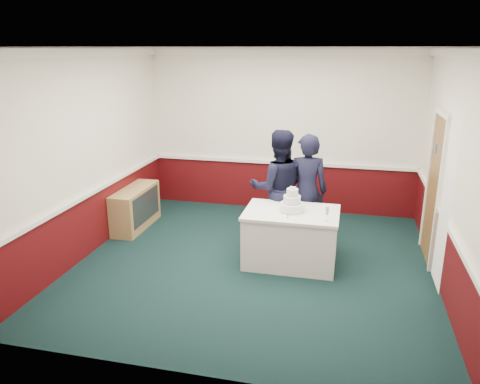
% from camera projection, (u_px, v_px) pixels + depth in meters
% --- Properties ---
extents(ground, '(5.00, 5.00, 0.00)m').
position_uv_depth(ground, '(254.00, 263.00, 6.79)').
color(ground, black).
rests_on(ground, ground).
extents(room_shell, '(5.00, 5.00, 3.00)m').
position_uv_depth(room_shell, '(269.00, 122.00, 6.75)').
color(room_shell, white).
rests_on(room_shell, ground).
extents(sideboard, '(0.41, 1.20, 0.70)m').
position_uv_depth(sideboard, '(136.00, 208.00, 8.05)').
color(sideboard, tan).
rests_on(sideboard, ground).
extents(cake_table, '(1.32, 0.92, 0.79)m').
position_uv_depth(cake_table, '(291.00, 237.00, 6.69)').
color(cake_table, white).
rests_on(cake_table, ground).
extents(wedding_cake, '(0.35, 0.35, 0.36)m').
position_uv_depth(wedding_cake, '(292.00, 204.00, 6.55)').
color(wedding_cake, white).
rests_on(wedding_cake, cake_table).
extents(cake_knife, '(0.04, 0.22, 0.00)m').
position_uv_depth(cake_knife, '(288.00, 216.00, 6.40)').
color(cake_knife, silver).
rests_on(cake_knife, cake_table).
extents(champagne_flute, '(0.05, 0.05, 0.21)m').
position_uv_depth(champagne_flute, '(327.00, 211.00, 6.17)').
color(champagne_flute, silver).
rests_on(champagne_flute, cake_table).
extents(person_man, '(1.04, 0.90, 1.83)m').
position_uv_depth(person_man, '(278.00, 188.00, 7.24)').
color(person_man, black).
rests_on(person_man, ground).
extents(person_woman, '(0.70, 0.51, 1.78)m').
position_uv_depth(person_woman, '(306.00, 191.00, 7.15)').
color(person_woman, black).
rests_on(person_woman, ground).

